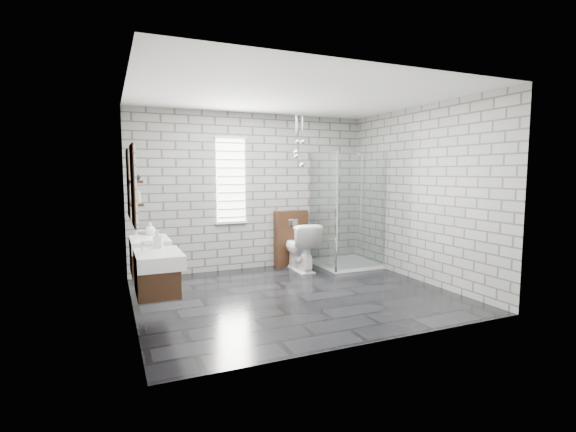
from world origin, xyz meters
TOP-DOWN VIEW (x-y plane):
  - floor at (0.00, 0.00)m, footprint 4.20×3.60m
  - ceiling at (0.00, 0.00)m, footprint 4.20×3.60m
  - wall_back at (0.00, 1.81)m, footprint 4.20×0.02m
  - wall_front at (0.00, -1.81)m, footprint 4.20×0.02m
  - wall_left at (-2.11, 0.00)m, footprint 0.02×3.60m
  - wall_right at (2.11, 0.00)m, footprint 0.02×3.60m
  - vanity_left at (-1.91, -0.61)m, footprint 0.47×0.70m
  - vanity_right at (-1.91, 0.39)m, footprint 0.47×0.70m
  - shelf_lower at (-2.03, -0.05)m, footprint 0.14×0.30m
  - shelf_upper at (-2.03, -0.05)m, footprint 0.14×0.30m
  - window at (-0.40, 1.78)m, footprint 0.56×0.05m
  - cistern_panel at (0.68, 1.70)m, footprint 0.60×0.20m
  - flush_plate at (0.68, 1.60)m, footprint 0.18×0.01m
  - shower_enclosure at (1.50, 1.18)m, footprint 1.00×1.00m
  - pendant_cluster at (0.69, 1.38)m, footprint 0.27×0.26m
  - toilet at (0.68, 1.30)m, footprint 0.47×0.81m
  - soap_bottle_a at (-1.84, -0.34)m, footprint 0.11×0.12m
  - soap_bottle_b at (-1.83, 0.69)m, footprint 0.16×0.16m
  - soap_bottle_c at (-2.02, -0.15)m, footprint 0.08×0.08m
  - vase at (-2.02, -0.00)m, footprint 0.11×0.11m

SIDE VIEW (x-z plane):
  - floor at x=0.00m, z-range -0.02..0.00m
  - toilet at x=0.68m, z-range 0.00..0.82m
  - cistern_panel at x=0.68m, z-range 0.00..1.00m
  - shower_enclosure at x=1.50m, z-range -0.51..1.52m
  - vanity_left at x=-1.91m, z-range -0.03..1.54m
  - vanity_right at x=-1.91m, z-range -0.03..1.54m
  - flush_plate at x=0.68m, z-range 0.74..0.86m
  - soap_bottle_b at x=-1.83m, z-range 0.85..1.02m
  - soap_bottle_a at x=-1.84m, z-range 0.85..1.05m
  - shelf_lower at x=-2.03m, z-range 1.31..1.33m
  - wall_back at x=0.00m, z-range 0.00..2.70m
  - wall_front at x=0.00m, z-range 0.00..2.70m
  - wall_left at x=-2.11m, z-range 0.00..2.70m
  - wall_right at x=2.11m, z-range 0.00..2.70m
  - soap_bottle_c at x=-2.02m, z-range 1.33..1.52m
  - window at x=-0.40m, z-range 0.81..2.29m
  - shelf_upper at x=-2.03m, z-range 1.57..1.59m
  - vase at x=-2.02m, z-range 1.59..1.69m
  - pendant_cluster at x=0.69m, z-range 1.59..2.52m
  - ceiling at x=0.00m, z-range 2.70..2.72m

